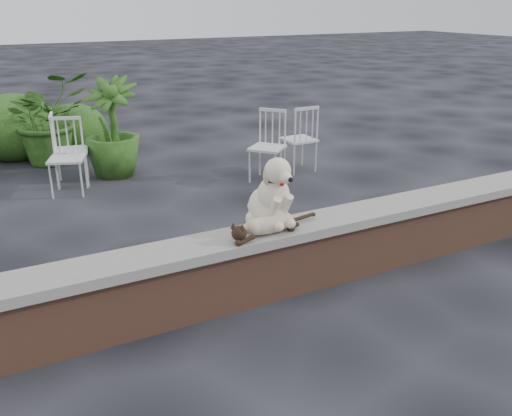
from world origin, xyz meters
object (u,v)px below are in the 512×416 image
chair_d (267,146)px  chair_e (71,149)px  chair_c (299,138)px  cat (268,223)px  chair_b (66,157)px  potted_plant_b (112,127)px  potted_plant_a (48,118)px  dog (268,190)px

chair_d → chair_e: (-2.34, 1.08, 0.00)m
chair_c → chair_e: size_ratio=1.00×
cat → chair_c: (2.14, 2.97, -0.20)m
chair_c → chair_d: bearing=17.9°
chair_b → potted_plant_b: potted_plant_b is taller
cat → chair_b: (-0.94, 3.46, -0.20)m
chair_b → potted_plant_b: bearing=55.6°
chair_e → potted_plant_a: size_ratio=0.70×
cat → chair_e: (-0.82, 3.85, -0.20)m
chair_d → potted_plant_b: 2.13m
chair_c → chair_e: (-2.95, 0.88, 0.00)m
cat → potted_plant_b: potted_plant_b is taller
cat → chair_e: 3.94m
chair_c → chair_e: bearing=-16.6°
chair_d → potted_plant_a: potted_plant_a is taller
potted_plant_b → chair_b: bearing=-144.5°
chair_d → chair_e: bearing=-154.5°
chair_b → chair_d: bearing=4.4°
chair_d → chair_b: size_ratio=1.00×
cat → chair_b: chair_b is taller
dog → chair_c: (2.06, 2.82, -0.41)m
chair_b → chair_e: bearing=92.8°
cat → chair_d: size_ratio=1.08×
dog → chair_b: size_ratio=0.64×
chair_c → potted_plant_a: potted_plant_a is taller
chair_c → chair_b: bearing=-9.1°
cat → potted_plant_b: size_ratio=0.75×
chair_e → chair_c: bearing=-94.6°
chair_e → potted_plant_b: (0.58, 0.11, 0.20)m
chair_c → potted_plant_a: 3.69m
potted_plant_a → chair_b: bearing=-91.3°
chair_b → potted_plant_a: (0.04, 1.59, 0.20)m
dog → potted_plant_a: size_ratio=0.45×
chair_b → cat: bearing=-54.8°
dog → cat: bearing=-124.4°
potted_plant_a → chair_d: bearing=-43.2°
chair_c → potted_plant_b: potted_plant_b is taller
chair_c → chair_d: same height
chair_e → potted_plant_b: potted_plant_b is taller
potted_plant_b → chair_c: bearing=-22.7°
dog → chair_b: (-1.02, 3.31, -0.41)m
chair_b → potted_plant_b: (0.71, 0.50, 0.20)m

